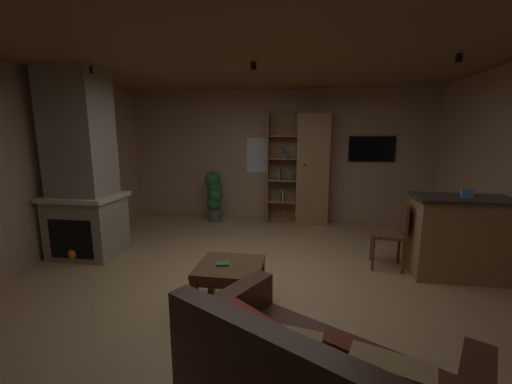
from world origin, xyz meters
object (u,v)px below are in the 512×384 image
stone_fireplace (82,175)px  wall_mounted_tv (372,149)px  coffee_table (230,273)px  kitchen_bar_counter (470,238)px  potted_floor_plant (214,194)px  table_book_0 (223,264)px  bookshelf_cabinet (308,170)px  dining_chair (394,230)px  tissue_box (467,193)px

stone_fireplace → wall_mounted_tv: bearing=29.4°
coffee_table → wall_mounted_tv: wall_mounted_tv is taller
stone_fireplace → kitchen_bar_counter: stone_fireplace is taller
coffee_table → wall_mounted_tv: 4.27m
stone_fireplace → coffee_table: (2.43, -1.10, -0.82)m
kitchen_bar_counter → potted_floor_plant: 4.36m
table_book_0 → potted_floor_plant: potted_floor_plant is taller
bookshelf_cabinet → stone_fireplace: bearing=-144.5°
table_book_0 → stone_fireplace: bearing=154.4°
kitchen_bar_counter → wall_mounted_tv: 2.74m
stone_fireplace → wall_mounted_tv: size_ratio=3.02×
kitchen_bar_counter → dining_chair: 0.85m
tissue_box → wall_mounted_tv: bearing=104.8°
stone_fireplace → bookshelf_cabinet: stone_fireplace is taller
bookshelf_cabinet → table_book_0: 3.57m
kitchen_bar_counter → wall_mounted_tv: wall_mounted_tv is taller
bookshelf_cabinet → kitchen_bar_counter: 3.04m
stone_fireplace → tissue_box: 5.09m
kitchen_bar_counter → potted_floor_plant: size_ratio=1.32×
table_book_0 → dining_chair: bearing=34.1°
coffee_table → dining_chair: dining_chair is taller
stone_fireplace → bookshelf_cabinet: size_ratio=1.23×
potted_floor_plant → wall_mounted_tv: size_ratio=1.18×
bookshelf_cabinet → dining_chair: 2.42m
table_book_0 → wall_mounted_tv: 4.30m
bookshelf_cabinet → wall_mounted_tv: (1.22, 0.21, 0.41)m
tissue_box → wall_mounted_tv: size_ratio=0.14×
bookshelf_cabinet → kitchen_bar_counter: bookshelf_cabinet is taller
tissue_box → potted_floor_plant: (-3.76, 2.04, -0.52)m
kitchen_bar_counter → table_book_0: kitchen_bar_counter is taller
table_book_0 → dining_chair: size_ratio=0.13×
stone_fireplace → dining_chair: (4.35, 0.22, -0.67)m
bookshelf_cabinet → dining_chair: bookshelf_cabinet is taller
bookshelf_cabinet → kitchen_bar_counter: (1.97, -2.24, -0.56)m
bookshelf_cabinet → tissue_box: (1.87, -2.26, 0.01)m
table_book_0 → potted_floor_plant: (-1.03, 3.20, 0.08)m
tissue_box → table_book_0: (-2.73, -1.16, -0.60)m
coffee_table → wall_mounted_tv: bearing=60.9°
dining_chair → wall_mounted_tv: size_ratio=1.05×
stone_fireplace → kitchen_bar_counter: 5.23m
bookshelf_cabinet → dining_chair: bearing=-61.3°
wall_mounted_tv → bookshelf_cabinet: bearing=-170.2°
tissue_box → table_book_0: tissue_box is taller
tissue_box → dining_chair: bearing=165.9°
bookshelf_cabinet → table_book_0: bearing=-104.1°
kitchen_bar_counter → wall_mounted_tv: size_ratio=1.56×
stone_fireplace → table_book_0: bearing=-25.6°
tissue_box → coffee_table: 2.98m
kitchen_bar_counter → table_book_0: (-2.83, -1.18, -0.03)m
kitchen_bar_counter → dining_chair: kitchen_bar_counter is taller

